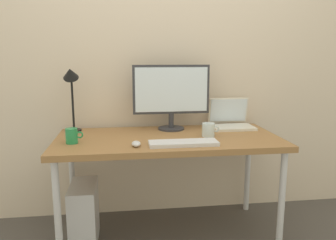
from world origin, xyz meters
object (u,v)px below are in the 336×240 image
Objects in this scene: mouse at (136,144)px; laptop at (231,120)px; coffee_mug at (72,136)px; computer_tower at (84,213)px; desk at (168,145)px; desk_lamp at (71,84)px; monitor at (171,93)px; keyboard at (183,143)px; glass_cup at (209,130)px.

laptop is at bearing 31.98° from mouse.
mouse is (-0.77, -0.48, -0.04)m from laptop.
coffee_mug is at bearing -163.57° from laptop.
coffee_mug reaches higher than computer_tower.
desk is 0.33m from mouse.
desk_lamp is 4.45× the size of coffee_mug.
computer_tower is at bearing -157.96° from monitor.
desk_lamp is 0.73m from mouse.
monitor is at bearing -178.00° from laptop.
monitor is 0.81m from coffee_mug.
laptop is at bearing 0.74° from desk_lamp.
desk is 0.76m from computer_tower.
desk is 0.25m from keyboard.
desk is 0.66m from coffee_mug.
keyboard reaches higher than computer_tower.
glass_cup reaches higher than desk.
mouse is 0.43m from coffee_mug.
monitor is at bearing 22.04° from computer_tower.
desk_lamp is 0.45m from coffee_mug.
desk_lamp is 1.04m from glass_cup.
laptop is 2.85× the size of coffee_mug.
mouse is (-0.30, 0.00, 0.01)m from keyboard.
coffee_mug is (0.04, -0.33, -0.31)m from desk_lamp.
laptop is at bearing 2.00° from monitor.
monitor reaches higher than glass_cup.
desk is at bearing -19.42° from desk_lamp.
mouse is (-0.29, -0.46, -0.26)m from monitor.
computer_tower is (-0.66, 0.20, -0.54)m from keyboard.
desk_lamp is at bearing 179.92° from monitor.
mouse reaches higher than keyboard.
keyboard is at bearing -88.56° from monitor.
mouse is (0.44, -0.46, -0.34)m from desk_lamp.
desk is 0.61m from laptop.
coffee_mug is at bearing -171.75° from desk.
desk_lamp reaches higher than desk.
laptop reaches higher than keyboard.
glass_cup is at bearing 4.09° from coffee_mug.
coffee_mug reaches higher than glass_cup.
laptop is 1.23m from coffee_mug.
glass_cup is at bearing 0.02° from computer_tower.
coffee_mug is 0.91× the size of glass_cup.
laptop is at bearing 16.43° from coffee_mug.
desk is 0.83m from desk_lamp.
desk is 3.11× the size of desk_lamp.
glass_cup is (0.96, -0.27, -0.31)m from desk_lamp.
desk reaches higher than computer_tower.
keyboard is 0.30m from glass_cup.
desk is 13.81× the size of coffee_mug.
mouse is 0.80× the size of coffee_mug.
computer_tower is at bearing 163.03° from keyboard.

